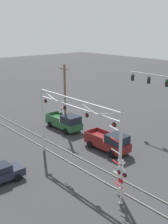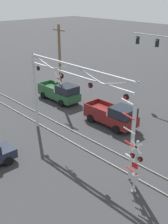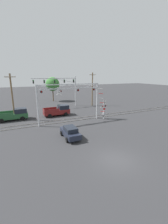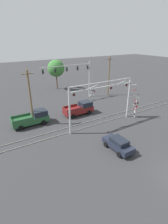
{
  "view_description": "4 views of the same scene",
  "coord_description": "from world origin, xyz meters",
  "views": [
    {
      "loc": [
        18.55,
        -1.41,
        12.78
      ],
      "look_at": [
        -2.37,
        16.63,
        4.45
      ],
      "focal_mm": 45.0,
      "sensor_mm": 36.0,
      "label": 1
    },
    {
      "loc": [
        14.82,
        0.66,
        11.63
      ],
      "look_at": [
        0.76,
        13.7,
        3.36
      ],
      "focal_mm": 45.0,
      "sensor_mm": 36.0,
      "label": 2
    },
    {
      "loc": [
        -8.66,
        -10.81,
        8.4
      ],
      "look_at": [
        2.36,
        12.75,
        1.8
      ],
      "focal_mm": 24.0,
      "sensor_mm": 36.0,
      "label": 3
    },
    {
      "loc": [
        -15.21,
        -5.88,
        12.64
      ],
      "look_at": [
        -1.63,
        16.05,
        1.57
      ],
      "focal_mm": 28.0,
      "sensor_mm": 36.0,
      "label": 4
    }
  ],
  "objects": [
    {
      "name": "utility_pole_right",
      "position": [
        10.53,
        24.93,
        4.56
      ],
      "size": [
        1.8,
        0.28,
        8.83
      ],
      "color": "brown",
      "rests_on": "ground_plane"
    },
    {
      "name": "crossing_signal_mast",
      "position": [
        6.4,
        12.62,
        1.96
      ],
      "size": [
        1.83,
        0.35,
        5.94
      ],
      "color": "#B7BABF",
      "rests_on": "ground_plane"
    },
    {
      "name": "pickup_truck_following",
      "position": [
        -9.12,
        19.22,
        1.04
      ],
      "size": [
        5.55,
        2.27,
        2.15
      ],
      "color": "#23512D",
      "rests_on": "ground_plane"
    },
    {
      "name": "background_tree_beyond_span",
      "position": [
        2.51,
        36.28,
        5.36
      ],
      "size": [
        4.28,
        4.28,
        7.52
      ],
      "color": "brown",
      "rests_on": "ground_plane"
    },
    {
      "name": "rail_track_far",
      "position": [
        0.0,
        15.26,
        0.05
      ],
      "size": [
        80.0,
        0.08,
        0.1
      ],
      "primitive_type": "cube",
      "color": "gray",
      "rests_on": "ground_plane"
    },
    {
      "name": "sedan_waiting",
      "position": [
        -2.35,
        7.07,
        0.81
      ],
      "size": [
        1.94,
        4.09,
        1.58
      ],
      "color": "#1E2333",
      "rests_on": "ground_plane"
    },
    {
      "name": "pickup_truck_lead",
      "position": [
        -0.77,
        18.8,
        1.04
      ],
      "size": [
        5.28,
        2.27,
        2.15
      ],
      "color": "maroon",
      "rests_on": "ground_plane"
    },
    {
      "name": "traffic_signal_span",
      "position": [
        3.21,
        26.51,
        5.66
      ],
      "size": [
        11.2,
        0.39,
        7.97
      ],
      "color": "#B7BABF",
      "rests_on": "ground_plane"
    },
    {
      "name": "utility_pole_left",
      "position": [
        -9.03,
        19.2,
        4.41
      ],
      "size": [
        1.8,
        0.28,
        8.52
      ],
      "color": "brown",
      "rests_on": "ground_plane"
    },
    {
      "name": "crossing_gantry",
      "position": [
        -0.01,
        13.54,
        4.56
      ],
      "size": [
        11.19,
        0.29,
        6.79
      ],
      "color": "#B7BABF",
      "rests_on": "ground_plane"
    },
    {
      "name": "ground_plane",
      "position": [
        0.0,
        0.0,
        0.0
      ],
      "size": [
        200.0,
        200.0,
        0.0
      ],
      "primitive_type": "plane",
      "color": "#303033"
    },
    {
      "name": "rail_track_near",
      "position": [
        0.0,
        13.82,
        0.05
      ],
      "size": [
        80.0,
        0.08,
        0.1
      ],
      "primitive_type": "cube",
      "color": "gray",
      "rests_on": "ground_plane"
    }
  ]
}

